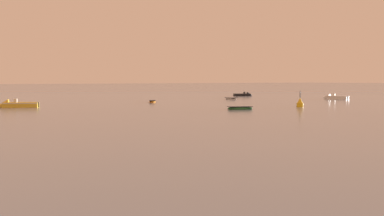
% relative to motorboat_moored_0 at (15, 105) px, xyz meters
% --- Properties ---
extents(motorboat_moored_0, '(5.43, 3.83, 1.77)m').
position_rel_motorboat_moored_0_xyz_m(motorboat_moored_0, '(0.00, 0.00, 0.00)').
color(motorboat_moored_0, gold).
rests_on(motorboat_moored_0, ground).
extents(rowboat_moored_0, '(3.35, 2.15, 0.50)m').
position_rel_motorboat_moored_0_xyz_m(rowboat_moored_0, '(21.77, -19.54, -0.11)').
color(rowboat_moored_0, '#23602D').
rests_on(rowboat_moored_0, ground).
extents(motorboat_moored_1, '(4.36, 2.72, 1.42)m').
position_rel_motorboat_moored_0_xyz_m(motorboat_moored_1, '(53.26, 18.15, -0.05)').
color(motorboat_moored_1, black).
rests_on(motorboat_moored_1, ground).
extents(rowboat_moored_1, '(2.30, 3.00, 0.46)m').
position_rel_motorboat_moored_0_xyz_m(rowboat_moored_1, '(21.58, 2.17, -0.12)').
color(rowboat_moored_1, orange).
rests_on(rowboat_moored_1, ground).
extents(rowboat_moored_3, '(0.99, 2.87, 0.45)m').
position_rel_motorboat_moored_0_xyz_m(rowboat_moored_3, '(39.01, 4.56, -0.12)').
color(rowboat_moored_3, white).
rests_on(rowboat_moored_3, ground).
extents(motorboat_moored_3, '(3.14, 4.89, 1.59)m').
position_rel_motorboat_moored_0_xyz_m(motorboat_moored_3, '(56.30, -3.99, -0.03)').
color(motorboat_moored_3, white).
rests_on(motorboat_moored_3, ground).
extents(channel_buoy, '(0.90, 0.90, 2.30)m').
position_rel_motorboat_moored_0_xyz_m(channel_buoy, '(31.65, -19.79, 0.22)').
color(channel_buoy, gold).
rests_on(channel_buoy, ground).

